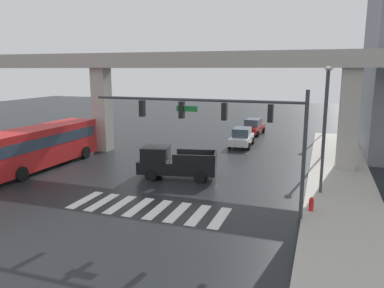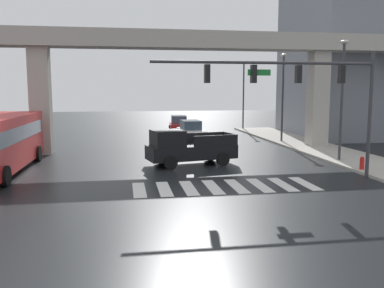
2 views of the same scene
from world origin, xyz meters
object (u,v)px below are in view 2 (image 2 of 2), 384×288
sedan_white (191,130)px  fire_hydrant (362,164)px  traffic_signal_mast (301,83)px  pickup_truck (187,148)px  sedan_red (179,124)px  street_lamp_near_corner (342,86)px  street_lamp_far_north (244,88)px  street_lamp_mid_block (283,87)px

sedan_white → fire_hydrant: 16.69m
sedan_white → traffic_signal_mast: (2.64, -16.42, 3.83)m
pickup_truck → sedan_white: pickup_truck is taller
sedan_red → street_lamp_near_corner: (7.30, -18.92, 3.70)m
street_lamp_far_north → fire_hydrant: bearing=-91.0°
street_lamp_mid_block → sedan_red: bearing=127.5°
sedan_red → traffic_signal_mast: 23.67m
street_lamp_far_north → sedan_red: bearing=-166.3°
street_lamp_far_north → fire_hydrant: size_ratio=8.52×
sedan_red → sedan_white: bearing=-88.7°
fire_hydrant → street_lamp_mid_block: bearing=88.2°
sedan_white → street_lamp_far_north: bearing=50.1°
street_lamp_near_corner → street_lamp_far_north: bearing=90.0°
sedan_white → street_lamp_mid_block: street_lamp_mid_block is taller
sedan_white → street_lamp_far_north: street_lamp_far_north is taller
traffic_signal_mast → fire_hydrant: (4.10, 1.16, -4.25)m
traffic_signal_mast → pickup_truck: bearing=135.5°
pickup_truck → street_lamp_mid_block: size_ratio=0.74×
street_lamp_mid_block → street_lamp_near_corner: bearing=-90.0°
traffic_signal_mast → street_lamp_far_north: bearing=79.8°
sedan_red → street_lamp_far_north: 8.38m
traffic_signal_mast → street_lamp_near_corner: street_lamp_near_corner is taller
pickup_truck → street_lamp_near_corner: size_ratio=0.74×
pickup_truck → sedan_red: pickup_truck is taller
pickup_truck → sedan_red: size_ratio=1.21×
sedan_white → fire_hydrant: bearing=-66.1°
sedan_red → fire_hydrant: (6.90, -22.03, -0.42)m
street_lamp_near_corner → fire_hydrant: bearing=-97.3°
fire_hydrant → street_lamp_near_corner: bearing=82.7°
traffic_signal_mast → street_lamp_near_corner: (4.50, 4.27, -0.12)m
fire_hydrant → pickup_truck: bearing=158.3°
sedan_red → street_lamp_near_corner: size_ratio=0.61×
traffic_signal_mast → street_lamp_near_corner: 6.21m
traffic_signal_mast → street_lamp_far_north: (4.50, 24.96, -0.12)m
sedan_red → street_lamp_near_corner: 20.61m
street_lamp_near_corner → sedan_red: bearing=111.1°
pickup_truck → sedan_red: bearing=83.9°
sedan_white → sedan_red: same height
street_lamp_near_corner → street_lamp_mid_block: 9.39m
street_lamp_mid_block → street_lamp_far_north: 11.30m
pickup_truck → traffic_signal_mast: 7.65m
traffic_signal_mast → street_lamp_mid_block: (4.50, 13.66, -0.12)m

